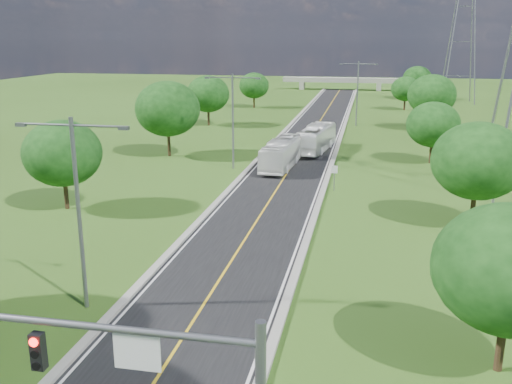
{
  "coord_description": "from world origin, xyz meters",
  "views": [
    {
      "loc": [
        8.09,
        -13.03,
        13.76
      ],
      "look_at": [
        0.41,
        25.4,
        3.0
      ],
      "focal_mm": 40.0,
      "sensor_mm": 36.0,
      "label": 1
    }
  ],
  "objects": [
    {
      "name": "overpass",
      "position": [
        0.0,
        140.0,
        2.41
      ],
      "size": [
        30.0,
        3.0,
        3.2
      ],
      "color": "gray",
      "rests_on": "ground"
    },
    {
      "name": "tree_lb",
      "position": [
        -16.0,
        28.0,
        4.64
      ],
      "size": [
        6.3,
        6.3,
        7.33
      ],
      "color": "black",
      "rests_on": "ground"
    },
    {
      "name": "streetlight_far_right",
      "position": [
        6.0,
        78.0,
        5.94
      ],
      "size": [
        5.9,
        0.25,
        10.0
      ],
      "color": "slate",
      "rests_on": "ground"
    },
    {
      "name": "curb_left",
      "position": [
        -4.25,
        66.0,
        0.11
      ],
      "size": [
        0.5,
        150.0,
        0.22
      ],
      "primitive_type": "cube",
      "color": "gray",
      "rests_on": "ground"
    },
    {
      "name": "tree_rb",
      "position": [
        16.0,
        30.0,
        4.95
      ],
      "size": [
        6.72,
        6.72,
        7.82
      ],
      "color": "black",
      "rests_on": "ground"
    },
    {
      "name": "tree_ra",
      "position": [
        14.0,
        10.0,
        4.64
      ],
      "size": [
        6.3,
        6.3,
        7.33
      ],
      "color": "black",
      "rests_on": "ground"
    },
    {
      "name": "tree_rd",
      "position": [
        17.0,
        76.0,
        5.27
      ],
      "size": [
        7.14,
        7.14,
        8.3
      ],
      "color": "black",
      "rests_on": "ground"
    },
    {
      "name": "road",
      "position": [
        0.0,
        66.0,
        0.03
      ],
      "size": [
        8.0,
        150.0,
        0.06
      ],
      "primitive_type": "cube",
      "color": "black",
      "rests_on": "ground"
    },
    {
      "name": "tree_rf",
      "position": [
        18.0,
        120.0,
        4.64
      ],
      "size": [
        6.3,
        6.3,
        7.33
      ],
      "color": "black",
      "rests_on": "ground"
    },
    {
      "name": "power_tower_far",
      "position": [
        26.0,
        115.0,
        14.01
      ],
      "size": [
        9.0,
        6.4,
        28.0
      ],
      "color": "slate",
      "rests_on": "ground"
    },
    {
      "name": "tree_ld",
      "position": [
        -17.0,
        74.0,
        4.95
      ],
      "size": [
        6.72,
        6.72,
        7.82
      ],
      "color": "black",
      "rests_on": "ground"
    },
    {
      "name": "ground",
      "position": [
        0.0,
        60.0,
        0.0
      ],
      "size": [
        260.0,
        260.0,
        0.0
      ],
      "primitive_type": "plane",
      "color": "#2D4C15",
      "rests_on": "ground"
    },
    {
      "name": "curb_right",
      "position": [
        4.25,
        66.0,
        0.11
      ],
      "size": [
        0.5,
        150.0,
        0.22
      ],
      "primitive_type": "cube",
      "color": "gray",
      "rests_on": "ground"
    },
    {
      "name": "tree_rc",
      "position": [
        15.0,
        52.0,
        4.33
      ],
      "size": [
        5.88,
        5.88,
        6.84
      ],
      "color": "black",
      "rests_on": "ground"
    },
    {
      "name": "tree_re",
      "position": [
        14.5,
        100.0,
        4.02
      ],
      "size": [
        5.46,
        5.46,
        6.35
      ],
      "color": "black",
      "rests_on": "ground"
    },
    {
      "name": "streetlight_mid_left",
      "position": [
        -6.0,
        45.0,
        5.94
      ],
      "size": [
        5.9,
        0.25,
        10.0
      ],
      "color": "slate",
      "rests_on": "ground"
    },
    {
      "name": "bus_inbound",
      "position": [
        -0.97,
        46.44,
        1.58
      ],
      "size": [
        3.27,
        11.08,
        3.05
      ],
      "primitive_type": "imported",
      "rotation": [
        0.0,
        0.0,
        -0.07
      ],
      "color": "white",
      "rests_on": "road"
    },
    {
      "name": "speed_limit_sign",
      "position": [
        5.2,
        37.98,
        1.6
      ],
      "size": [
        0.55,
        0.09,
        2.4
      ],
      "color": "slate",
      "rests_on": "ground"
    },
    {
      "name": "bus_outbound",
      "position": [
        1.76,
        55.88,
        1.64
      ],
      "size": [
        4.2,
        11.61,
        3.16
      ],
      "primitive_type": "imported",
      "rotation": [
        0.0,
        0.0,
        3.0
      ],
      "color": "white",
      "rests_on": "road"
    },
    {
      "name": "tree_le",
      "position": [
        -14.5,
        98.0,
        4.33
      ],
      "size": [
        5.88,
        5.88,
        6.84
      ],
      "color": "black",
      "rests_on": "ground"
    },
    {
      "name": "streetlight_near_left",
      "position": [
        -6.0,
        12.0,
        5.94
      ],
      "size": [
        5.9,
        0.25,
        10.0
      ],
      "color": "slate",
      "rests_on": "ground"
    },
    {
      "name": "tree_lc",
      "position": [
        -15.0,
        50.0,
        5.58
      ],
      "size": [
        7.56,
        7.56,
        8.79
      ],
      "color": "black",
      "rests_on": "ground"
    }
  ]
}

